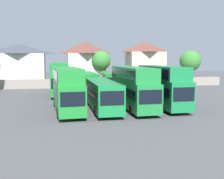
{
  "coord_description": "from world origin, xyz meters",
  "views": [
    {
      "loc": [
        -6.23,
        -29.78,
        5.75
      ],
      "look_at": [
        0.0,
        3.0,
        1.92
      ],
      "focal_mm": 43.0,
      "sensor_mm": 36.0,
      "label": 1
    }
  ],
  "objects_px": {
    "bus_1": "(67,87)",
    "bus_7": "(110,82)",
    "bus_2": "(102,93)",
    "bus_4": "(162,84)",
    "house_terrace_right": "(145,62)",
    "bus_6": "(87,82)",
    "house_terrace_centre": "(86,63)",
    "tree_right_of_lot": "(101,61)",
    "tree_left_of_lot": "(190,61)",
    "bus_5": "(59,77)",
    "house_terrace_left": "(20,65)",
    "bus_8": "(135,81)",
    "bus_3": "(133,85)"
  },
  "relations": [
    {
      "from": "house_terrace_centre",
      "to": "house_terrace_right",
      "type": "xyz_separation_m",
      "value": [
        13.71,
        0.08,
        0.08
      ]
    },
    {
      "from": "house_terrace_left",
      "to": "tree_right_of_lot",
      "type": "relative_size",
      "value": 1.49
    },
    {
      "from": "bus_6",
      "to": "house_terrace_left",
      "type": "xyz_separation_m",
      "value": [
        -12.82,
        16.82,
        2.51
      ]
    },
    {
      "from": "bus_5",
      "to": "house_terrace_centre",
      "type": "bearing_deg",
      "value": 160.17
    },
    {
      "from": "bus_1",
      "to": "bus_8",
      "type": "height_order",
      "value": "bus_1"
    },
    {
      "from": "bus_2",
      "to": "bus_4",
      "type": "bearing_deg",
      "value": 93.09
    },
    {
      "from": "bus_1",
      "to": "bus_2",
      "type": "distance_m",
      "value": 3.99
    },
    {
      "from": "house_terrace_centre",
      "to": "tree_right_of_lot",
      "type": "relative_size",
      "value": 1.29
    },
    {
      "from": "bus_8",
      "to": "tree_right_of_lot",
      "type": "height_order",
      "value": "tree_right_of_lot"
    },
    {
      "from": "house_terrace_right",
      "to": "tree_left_of_lot",
      "type": "relative_size",
      "value": 1.3
    },
    {
      "from": "house_terrace_centre",
      "to": "tree_right_of_lot",
      "type": "xyz_separation_m",
      "value": [
        2.87,
        -3.68,
        0.48
      ]
    },
    {
      "from": "house_terrace_left",
      "to": "tree_right_of_lot",
      "type": "height_order",
      "value": "house_terrace_left"
    },
    {
      "from": "tree_left_of_lot",
      "to": "bus_5",
      "type": "bearing_deg",
      "value": -163.35
    },
    {
      "from": "bus_8",
      "to": "tree_right_of_lot",
      "type": "relative_size",
      "value": 1.49
    },
    {
      "from": "house_terrace_centre",
      "to": "bus_6",
      "type": "bearing_deg",
      "value": -94.55
    },
    {
      "from": "bus_6",
      "to": "house_terrace_centre",
      "type": "distance_m",
      "value": 16.46
    },
    {
      "from": "bus_1",
      "to": "bus_7",
      "type": "distance_m",
      "value": 15.78
    },
    {
      "from": "bus_1",
      "to": "house_terrace_centre",
      "type": "bearing_deg",
      "value": 167.04
    },
    {
      "from": "bus_2",
      "to": "bus_3",
      "type": "bearing_deg",
      "value": 91.32
    },
    {
      "from": "bus_7",
      "to": "bus_2",
      "type": "bearing_deg",
      "value": -9.93
    },
    {
      "from": "house_terrace_centre",
      "to": "house_terrace_right",
      "type": "bearing_deg",
      "value": 0.33
    },
    {
      "from": "bus_4",
      "to": "bus_5",
      "type": "xyz_separation_m",
      "value": [
        -12.15,
        13.37,
        0.14
      ]
    },
    {
      "from": "bus_1",
      "to": "bus_2",
      "type": "xyz_separation_m",
      "value": [
        3.89,
        0.26,
        -0.82
      ]
    },
    {
      "from": "bus_8",
      "to": "house_terrace_left",
      "type": "relative_size",
      "value": 1.0
    },
    {
      "from": "bus_5",
      "to": "bus_8",
      "type": "distance_m",
      "value": 12.62
    },
    {
      "from": "bus_4",
      "to": "house_terrace_left",
      "type": "distance_m",
      "value": 36.52
    },
    {
      "from": "bus_1",
      "to": "bus_5",
      "type": "relative_size",
      "value": 0.97
    },
    {
      "from": "bus_2",
      "to": "bus_6",
      "type": "relative_size",
      "value": 1.08
    },
    {
      "from": "bus_2",
      "to": "bus_7",
      "type": "distance_m",
      "value": 14.13
    },
    {
      "from": "tree_left_of_lot",
      "to": "house_terrace_left",
      "type": "bearing_deg",
      "value": 165.77
    },
    {
      "from": "bus_4",
      "to": "bus_5",
      "type": "distance_m",
      "value": 18.07
    },
    {
      "from": "tree_left_of_lot",
      "to": "house_terrace_centre",
      "type": "bearing_deg",
      "value": 158.52
    },
    {
      "from": "house_terrace_left",
      "to": "tree_left_of_lot",
      "type": "height_order",
      "value": "house_terrace_left"
    },
    {
      "from": "bus_2",
      "to": "bus_1",
      "type": "bearing_deg",
      "value": -86.81
    },
    {
      "from": "bus_1",
      "to": "bus_8",
      "type": "bearing_deg",
      "value": 136.89
    },
    {
      "from": "bus_6",
      "to": "tree_left_of_lot",
      "type": "distance_m",
      "value": 23.69
    },
    {
      "from": "bus_6",
      "to": "house_terrace_centre",
      "type": "bearing_deg",
      "value": 173.84
    },
    {
      "from": "bus_6",
      "to": "tree_left_of_lot",
      "type": "height_order",
      "value": "tree_left_of_lot"
    },
    {
      "from": "bus_4",
      "to": "house_terrace_left",
      "type": "bearing_deg",
      "value": -146.25
    },
    {
      "from": "house_terrace_centre",
      "to": "bus_3",
      "type": "bearing_deg",
      "value": -84.82
    },
    {
      "from": "bus_4",
      "to": "house_terrace_centre",
      "type": "bearing_deg",
      "value": -168.19
    },
    {
      "from": "bus_8",
      "to": "house_terrace_left",
      "type": "height_order",
      "value": "house_terrace_left"
    },
    {
      "from": "bus_3",
      "to": "house_terrace_left",
      "type": "relative_size",
      "value": 1.09
    },
    {
      "from": "bus_5",
      "to": "house_terrace_right",
      "type": "relative_size",
      "value": 1.19
    },
    {
      "from": "bus_7",
      "to": "bus_8",
      "type": "relative_size",
      "value": 0.94
    },
    {
      "from": "house_terrace_right",
      "to": "bus_6",
      "type": "bearing_deg",
      "value": -132.72
    },
    {
      "from": "bus_6",
      "to": "bus_8",
      "type": "distance_m",
      "value": 8.17
    },
    {
      "from": "bus_1",
      "to": "tree_right_of_lot",
      "type": "distance_m",
      "value": 27.76
    },
    {
      "from": "bus_6",
      "to": "tree_left_of_lot",
      "type": "bearing_deg",
      "value": 108.25
    },
    {
      "from": "bus_2",
      "to": "house_terrace_right",
      "type": "distance_m",
      "value": 33.55
    }
  ]
}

